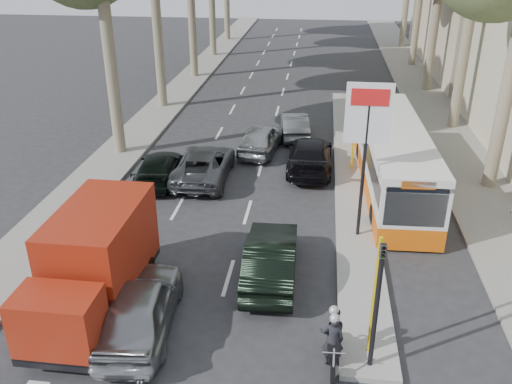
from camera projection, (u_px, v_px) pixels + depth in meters
ground at (248, 320)px, 15.19m from camera, size 120.00×120.00×0.00m
sidewalk_right at (423, 94)px, 36.62m from camera, size 3.20×70.00×0.12m
median_left at (193, 76)px, 41.13m from camera, size 2.40×64.00×0.12m
traffic_island at (351, 170)px, 24.65m from camera, size 1.50×26.00×0.16m
billboard at (366, 140)px, 17.72m from camera, size 1.50×12.10×5.60m
traffic_light_island at (379, 286)px, 12.42m from camera, size 0.16×0.41×3.60m
silver_hatchback at (140, 307)px, 14.51m from camera, size 2.18×4.61×1.52m
dark_hatchback at (271, 258)px, 16.78m from camera, size 1.67×4.46×1.46m
queue_car_a at (204, 164)px, 23.71m from camera, size 2.35×4.94×1.36m
queue_car_b at (310, 155)px, 24.65m from camera, size 2.00×4.92×1.43m
queue_car_c at (261, 139)px, 26.66m from camera, size 2.21×4.31×1.40m
queue_car_d at (295, 125)px, 28.73m from camera, size 1.84×4.02×1.28m
queue_car_e at (159, 168)px, 23.55m from camera, size 2.11×4.35×1.22m
red_truck at (95, 262)px, 15.04m from camera, size 2.14×5.52×2.94m
city_bus at (393, 157)px, 22.44m from camera, size 2.60×10.53×2.76m
motorcycle at (333, 337)px, 13.46m from camera, size 0.69×1.89×1.61m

